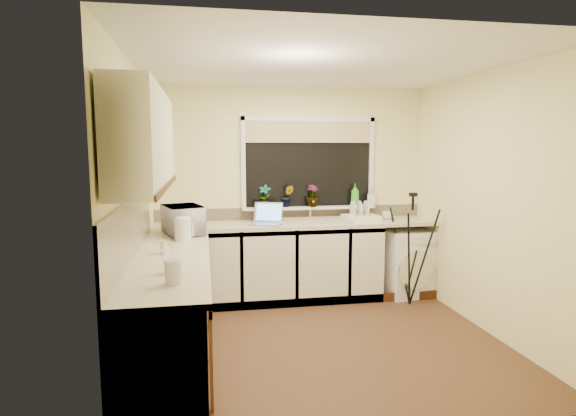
{
  "coord_description": "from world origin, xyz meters",
  "views": [
    {
      "loc": [
        -1.03,
        -4.05,
        1.75
      ],
      "look_at": [
        -0.21,
        0.55,
        1.15
      ],
      "focal_mm": 29.7,
      "sensor_mm": 36.0,
      "label": 1
    }
  ],
  "objects_px": {
    "plant_c": "(312,196)",
    "cup_back": "(387,215)",
    "tripod": "(411,249)",
    "washing_machine": "(406,262)",
    "kettle": "(183,230)",
    "plant_a": "(265,196)",
    "soap_bottle_clear": "(371,197)",
    "laptop": "(267,218)",
    "microwave": "(183,220)",
    "dish_rack": "(361,218)",
    "cup_left": "(170,267)",
    "glass_jug": "(173,272)",
    "steel_jar": "(165,247)",
    "soap_bottle_green": "(355,195)",
    "plant_b": "(288,196)"
  },
  "relations": [
    {
      "from": "plant_a",
      "to": "soap_bottle_green",
      "type": "height_order",
      "value": "plant_a"
    },
    {
      "from": "steel_jar",
      "to": "kettle",
      "type": "bearing_deg",
      "value": 77.22
    },
    {
      "from": "dish_rack",
      "to": "glass_jug",
      "type": "bearing_deg",
      "value": -136.63
    },
    {
      "from": "tripod",
      "to": "plant_c",
      "type": "relative_size",
      "value": 4.8
    },
    {
      "from": "plant_c",
      "to": "dish_rack",
      "type": "bearing_deg",
      "value": -18.64
    },
    {
      "from": "glass_jug",
      "to": "plant_a",
      "type": "xyz_separation_m",
      "value": [
        0.9,
        2.48,
        0.21
      ]
    },
    {
      "from": "plant_a",
      "to": "soap_bottle_clear",
      "type": "xyz_separation_m",
      "value": [
        1.29,
        -0.0,
        -0.03
      ]
    },
    {
      "from": "laptop",
      "to": "kettle",
      "type": "height_order",
      "value": "laptop"
    },
    {
      "from": "washing_machine",
      "to": "soap_bottle_clear",
      "type": "xyz_separation_m",
      "value": [
        -0.36,
        0.24,
        0.76
      ]
    },
    {
      "from": "plant_c",
      "to": "cup_back",
      "type": "relative_size",
      "value": 2.13
    },
    {
      "from": "laptop",
      "to": "tripod",
      "type": "bearing_deg",
      "value": 7.64
    },
    {
      "from": "steel_jar",
      "to": "microwave",
      "type": "xyz_separation_m",
      "value": [
        0.11,
        0.88,
        0.08
      ]
    },
    {
      "from": "steel_jar",
      "to": "plant_a",
      "type": "relative_size",
      "value": 0.41
    },
    {
      "from": "steel_jar",
      "to": "cup_left",
      "type": "relative_size",
      "value": 1.18
    },
    {
      "from": "kettle",
      "to": "plant_b",
      "type": "xyz_separation_m",
      "value": [
        1.16,
        1.08,
        0.18
      ]
    },
    {
      "from": "dish_rack",
      "to": "plant_c",
      "type": "bearing_deg",
      "value": 155.86
    },
    {
      "from": "washing_machine",
      "to": "laptop",
      "type": "distance_m",
      "value": 1.77
    },
    {
      "from": "plant_c",
      "to": "tripod",
      "type": "bearing_deg",
      "value": -31.67
    },
    {
      "from": "plant_a",
      "to": "soap_bottle_clear",
      "type": "distance_m",
      "value": 1.29
    },
    {
      "from": "glass_jug",
      "to": "soap_bottle_clear",
      "type": "relative_size",
      "value": 0.76
    },
    {
      "from": "washing_machine",
      "to": "soap_bottle_green",
      "type": "height_order",
      "value": "soap_bottle_green"
    },
    {
      "from": "tripod",
      "to": "plant_b",
      "type": "height_order",
      "value": "plant_b"
    },
    {
      "from": "kettle",
      "to": "plant_c",
      "type": "bearing_deg",
      "value": 35.87
    },
    {
      "from": "microwave",
      "to": "plant_c",
      "type": "bearing_deg",
      "value": -81.47
    },
    {
      "from": "laptop",
      "to": "soap_bottle_green",
      "type": "xyz_separation_m",
      "value": [
        1.1,
        0.26,
        0.22
      ]
    },
    {
      "from": "washing_machine",
      "to": "laptop",
      "type": "relative_size",
      "value": 1.89
    },
    {
      "from": "microwave",
      "to": "cup_left",
      "type": "relative_size",
      "value": 5.37
    },
    {
      "from": "plant_c",
      "to": "microwave",
      "type": "bearing_deg",
      "value": -154.26
    },
    {
      "from": "cup_back",
      "to": "cup_left",
      "type": "bearing_deg",
      "value": -139.52
    },
    {
      "from": "kettle",
      "to": "plant_c",
      "type": "xyz_separation_m",
      "value": [
        1.46,
        1.05,
        0.18
      ]
    },
    {
      "from": "laptop",
      "to": "plant_b",
      "type": "bearing_deg",
      "value": 64.98
    },
    {
      "from": "kettle",
      "to": "cup_back",
      "type": "xyz_separation_m",
      "value": [
        2.33,
        0.87,
        -0.05
      ]
    },
    {
      "from": "steel_jar",
      "to": "plant_b",
      "type": "distance_m",
      "value": 2.07
    },
    {
      "from": "washing_machine",
      "to": "dish_rack",
      "type": "xyz_separation_m",
      "value": [
        -0.55,
        0.06,
        0.54
      ]
    },
    {
      "from": "cup_back",
      "to": "washing_machine",
      "type": "bearing_deg",
      "value": -14.32
    },
    {
      "from": "washing_machine",
      "to": "plant_c",
      "type": "height_order",
      "value": "plant_c"
    },
    {
      "from": "dish_rack",
      "to": "microwave",
      "type": "xyz_separation_m",
      "value": [
        -2.01,
        -0.52,
        0.11
      ]
    },
    {
      "from": "laptop",
      "to": "dish_rack",
      "type": "xyz_separation_m",
      "value": [
        1.12,
        0.08,
        -0.03
      ]
    },
    {
      "from": "dish_rack",
      "to": "kettle",
      "type": "bearing_deg",
      "value": -161.92
    },
    {
      "from": "washing_machine",
      "to": "plant_a",
      "type": "xyz_separation_m",
      "value": [
        -1.66,
        0.25,
        0.8
      ]
    },
    {
      "from": "laptop",
      "to": "plant_b",
      "type": "height_order",
      "value": "plant_b"
    },
    {
      "from": "plant_c",
      "to": "washing_machine",
      "type": "bearing_deg",
      "value": -12.39
    },
    {
      "from": "microwave",
      "to": "cup_back",
      "type": "distance_m",
      "value": 2.39
    },
    {
      "from": "kettle",
      "to": "tripod",
      "type": "xyz_separation_m",
      "value": [
        2.44,
        0.45,
        -0.37
      ]
    },
    {
      "from": "plant_a",
      "to": "cup_left",
      "type": "xyz_separation_m",
      "value": [
        -0.93,
        -2.21,
        -0.24
      ]
    },
    {
      "from": "plant_c",
      "to": "cup_left",
      "type": "height_order",
      "value": "plant_c"
    },
    {
      "from": "laptop",
      "to": "soap_bottle_green",
      "type": "distance_m",
      "value": 1.15
    },
    {
      "from": "dish_rack",
      "to": "cup_left",
      "type": "distance_m",
      "value": 2.87
    },
    {
      "from": "laptop",
      "to": "soap_bottle_clear",
      "type": "xyz_separation_m",
      "value": [
        1.31,
        0.27,
        0.19
      ]
    },
    {
      "from": "cup_back",
      "to": "soap_bottle_green",
      "type": "bearing_deg",
      "value": 152.07
    }
  ]
}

